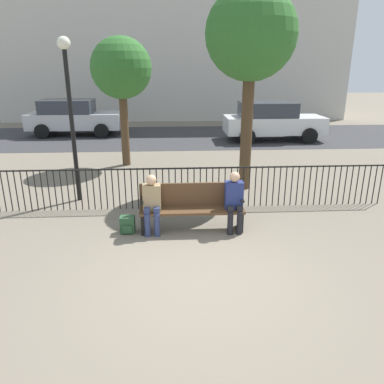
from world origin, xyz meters
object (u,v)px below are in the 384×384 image
at_px(lamp_post, 69,97).
at_px(parked_car_1, 272,121).
at_px(tree_1, 121,69).
at_px(park_bench, 192,205).
at_px(seated_person_0, 152,201).
at_px(tree_0, 251,36).
at_px(backpack, 128,225).
at_px(parked_car_0, 73,117).
at_px(seated_person_1, 234,199).

relative_size(lamp_post, parked_car_1, 0.88).
bearing_deg(parked_car_1, tree_1, -145.81).
bearing_deg(park_bench, seated_person_0, -170.13).
bearing_deg(tree_0, tree_1, 141.87).
bearing_deg(backpack, parked_car_0, 108.02).
bearing_deg(parked_car_1, seated_person_0, -117.12).
xyz_separation_m(backpack, lamp_post, (-1.37, 1.96, 2.27)).
distance_m(seated_person_1, parked_car_1, 9.82).
bearing_deg(lamp_post, tree_1, 76.85).
distance_m(seated_person_0, parked_car_1, 10.44).
distance_m(tree_0, parked_car_0, 10.93).
bearing_deg(seated_person_1, parked_car_0, 117.07).
bearing_deg(park_bench, parked_car_0, 113.91).
distance_m(backpack, tree_0, 5.26).
relative_size(seated_person_1, tree_0, 0.24).
xyz_separation_m(tree_0, parked_car_0, (-6.39, 8.39, -2.90)).
distance_m(seated_person_0, seated_person_1, 1.58).
xyz_separation_m(seated_person_1, backpack, (-2.06, 0.02, -0.50)).
bearing_deg(tree_1, parked_car_0, 117.68).
relative_size(backpack, tree_0, 0.07).
bearing_deg(tree_1, seated_person_1, -63.59).
bearing_deg(lamp_post, parked_car_0, 103.79).
bearing_deg(tree_0, lamp_post, -170.54).
bearing_deg(tree_1, seated_person_0, -78.65).
distance_m(park_bench, parked_car_0, 11.97).
xyz_separation_m(backpack, tree_1, (-0.58, 5.31, 2.81)).
height_order(backpack, tree_1, tree_1).
distance_m(lamp_post, parked_car_1, 9.98).
bearing_deg(lamp_post, seated_person_0, -47.03).
bearing_deg(seated_person_1, parked_car_1, 71.09).
xyz_separation_m(seated_person_0, tree_0, (2.31, 2.68, 3.09)).
bearing_deg(seated_person_1, park_bench, 170.75).
distance_m(park_bench, tree_0, 4.40).
relative_size(seated_person_1, tree_1, 0.30).
distance_m(seated_person_0, tree_1, 5.92).
relative_size(seated_person_1, parked_car_1, 0.28).
bearing_deg(tree_0, seated_person_1, -105.25).
bearing_deg(lamp_post, seated_person_1, -30.09).
distance_m(tree_0, tree_1, 4.36).
bearing_deg(tree_0, backpack, -136.45).
bearing_deg(tree_1, lamp_post, -103.15).
distance_m(seated_person_1, lamp_post, 4.34).
distance_m(tree_0, parked_car_1, 7.62).
bearing_deg(parked_car_0, backpack, -71.98).
bearing_deg(backpack, seated_person_0, -3.01).
xyz_separation_m(seated_person_0, parked_car_0, (-4.08, 11.07, 0.19)).
height_order(tree_0, lamp_post, tree_0).
height_order(seated_person_1, tree_0, tree_0).
distance_m(seated_person_0, tree_0, 4.70).
height_order(tree_0, parked_car_1, tree_0).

